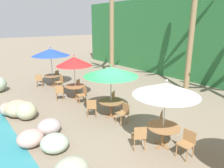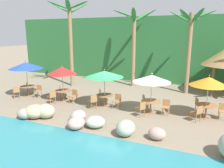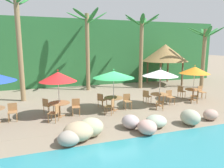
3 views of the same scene
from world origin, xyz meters
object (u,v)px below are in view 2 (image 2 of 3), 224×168
at_px(umbrella_red, 62,70).
at_px(chair_blue_left, 16,91).
at_px(umbrella_green, 104,74).
at_px(dining_table_white, 151,103).
at_px(dining_table_blue, 28,88).
at_px(chair_orange_seaward, 223,110).
at_px(chair_green_left, 93,101).
at_px(chair_white_left, 141,108).
at_px(chair_white_seaward, 166,106).
at_px(chair_orange_left, 197,112).
at_px(chair_red_left, 52,96).
at_px(umbrella_white, 152,78).
at_px(dining_table_red, 63,92).
at_px(palm_tree_second, 134,37).
at_px(umbrella_orange, 209,81).
at_px(chair_green_seaward, 117,100).
at_px(chair_red_seaward, 74,95).
at_px(chair_blue_inland, 29,87).
at_px(palm_tree_third, 190,39).
at_px(dining_table_green, 105,97).
at_px(umbrella_blue, 26,65).
at_px(chair_orange_inland, 198,104).
at_px(chair_blue_seaward, 38,90).
at_px(dining_table_orange, 206,107).
at_px(chair_green_inland, 102,95).
at_px(chair_red_inland, 62,91).
at_px(palm_tree_nearest, 70,31).
at_px(chair_white_inland, 145,100).

bearing_deg(umbrella_red, chair_blue_left, -167.08).
bearing_deg(umbrella_green, dining_table_white, -1.67).
xyz_separation_m(dining_table_blue, chair_orange_seaward, (12.85, 0.67, -0.10)).
height_order(chair_green_left, chair_white_left, same).
xyz_separation_m(chair_white_seaward, chair_orange_left, (1.67, -0.42, 0.00)).
height_order(chair_red_left, umbrella_white, umbrella_white).
distance_m(dining_table_red, palm_tree_second, 7.68).
bearing_deg(umbrella_orange, umbrella_green, -176.41).
relative_size(dining_table_blue, chair_green_seaward, 1.26).
xyz_separation_m(chair_red_seaward, chair_green_seaward, (3.04, 0.16, 0.00)).
height_order(chair_blue_inland, umbrella_green, umbrella_green).
xyz_separation_m(chair_green_seaward, palm_tree_third, (3.57, 5.30, 3.60)).
distance_m(dining_table_red, chair_white_seaward, 6.85).
distance_m(dining_table_red, dining_table_green, 3.05).
height_order(chair_green_seaward, palm_tree_third, palm_tree_third).
height_order(dining_table_blue, palm_tree_second, palm_tree_second).
bearing_deg(umbrella_blue, chair_orange_inland, 6.07).
height_order(umbrella_blue, chair_white_seaward, umbrella_blue).
height_order(chair_blue_seaward, chair_blue_left, same).
xyz_separation_m(dining_table_orange, chair_orange_left, (-0.41, -0.75, -0.10)).
xyz_separation_m(dining_table_red, umbrella_white, (6.00, 0.03, 1.43)).
relative_size(chair_green_seaward, chair_orange_left, 1.00).
height_order(chair_blue_left, umbrella_green, umbrella_green).
height_order(umbrella_blue, dining_table_red, umbrella_blue).
bearing_deg(dining_table_red, chair_green_left, -13.43).
bearing_deg(dining_table_white, chair_blue_inland, 176.28).
relative_size(chair_blue_left, dining_table_red, 0.79).
height_order(chair_red_left, dining_table_white, chair_red_left).
distance_m(chair_blue_seaward, umbrella_white, 8.38).
bearing_deg(chair_orange_seaward, chair_blue_left, -173.73).
xyz_separation_m(chair_blue_seaward, chair_green_inland, (4.75, 0.67, 0.00)).
bearing_deg(dining_table_orange, chair_orange_inland, 118.93).
bearing_deg(dining_table_blue, dining_table_orange, 2.32).
relative_size(umbrella_red, chair_green_seaward, 2.83).
distance_m(umbrella_blue, chair_red_inland, 3.11).
height_order(umbrella_green, umbrella_white, umbrella_green).
distance_m(umbrella_white, dining_table_white, 1.43).
distance_m(umbrella_orange, palm_tree_nearest, 11.79).
xyz_separation_m(chair_red_seaward, umbrella_green, (2.19, 0.15, 1.56)).
distance_m(chair_blue_inland, palm_tree_third, 12.61).
xyz_separation_m(chair_orange_left, palm_tree_nearest, (-10.50, 4.35, 4.21)).
distance_m(chair_red_seaward, chair_orange_seaward, 8.93).
xyz_separation_m(umbrella_blue, umbrella_orange, (12.01, 0.49, -0.22)).
bearing_deg(umbrella_orange, chair_red_left, -172.06).
bearing_deg(chair_blue_inland, chair_orange_inland, 2.72).
height_order(umbrella_red, chair_orange_inland, umbrella_red).
distance_m(chair_blue_inland, chair_red_seaward, 4.54).
relative_size(chair_blue_left, umbrella_red, 0.35).
bearing_deg(chair_white_inland, chair_orange_left, -18.09).
height_order(chair_white_seaward, palm_tree_third, palm_tree_third).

